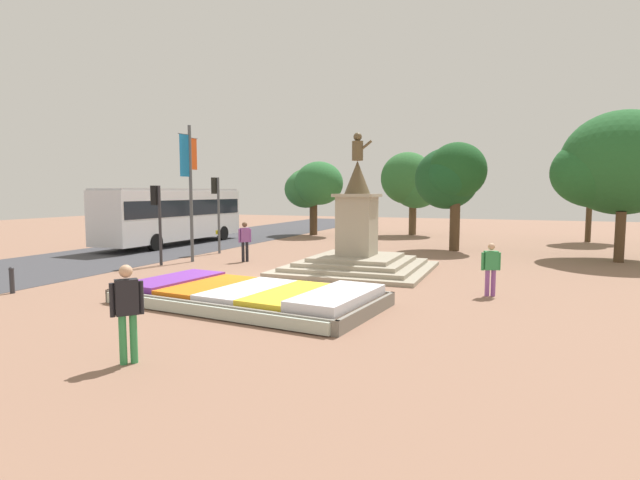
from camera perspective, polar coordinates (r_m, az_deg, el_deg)
name	(u,v)px	position (r m, az deg, el deg)	size (l,w,h in m)	color
ground_plane	(264,283)	(16.97, -6.47, -4.86)	(88.12, 88.12, 0.00)	#8C6651
street_asphalt_strip	(46,266)	(23.40, -28.87, -2.64)	(7.29, 77.11, 0.01)	#3D3D42
flower_planter	(250,296)	(13.74, -8.04, -6.34)	(7.51, 4.35, 0.58)	#38281C
statue_monument	(357,247)	(19.33, 4.24, -0.84)	(5.51, 5.51, 5.29)	gray
traffic_light_mid_block	(157,209)	(21.67, -18.11, 3.35)	(0.42, 0.31, 3.31)	#2D2D33
traffic_light_far_corner	(217,201)	(25.19, -11.72, 4.34)	(0.41, 0.30, 3.75)	#4C5156
banner_pole	(190,186)	(22.34, -14.61, 5.97)	(0.17, 1.16, 5.88)	#4C5156
city_bus	(173,213)	(29.93, -16.41, 3.01)	(2.57, 10.39, 3.22)	silver
pedestrian_with_handbag	(245,239)	(21.99, -8.58, 0.14)	(0.42, 0.44, 1.74)	black
pedestrian_near_planter	(127,306)	(9.48, -21.19, -7.09)	(0.42, 0.45, 1.78)	#338C4C
pedestrian_crossing_plaza	(491,266)	(15.40, 18.94, -2.82)	(0.54, 0.35, 1.56)	#8C4C99
kerb_bollard_mid_a	(12,279)	(17.67, -31.76, -3.84)	(0.15, 0.15, 0.81)	#2D2D33
park_tree_far_left	(615,166)	(25.96, 30.61, 7.30)	(5.49, 5.19, 6.63)	#4C3823
park_tree_behind_statue	(592,172)	(34.25, 28.64, 6.89)	(3.76, 3.81, 5.85)	#4C3823
park_tree_far_right	(312,186)	(35.12, -0.92, 6.23)	(4.41, 4.18, 5.13)	#4C3823
park_tree_street_side	(410,180)	(35.67, 10.27, 6.72)	(4.27, 3.80, 5.82)	brown
park_tree_mid_canopy	(451,176)	(26.88, 14.75, 7.12)	(3.71, 3.52, 5.57)	#4C3823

